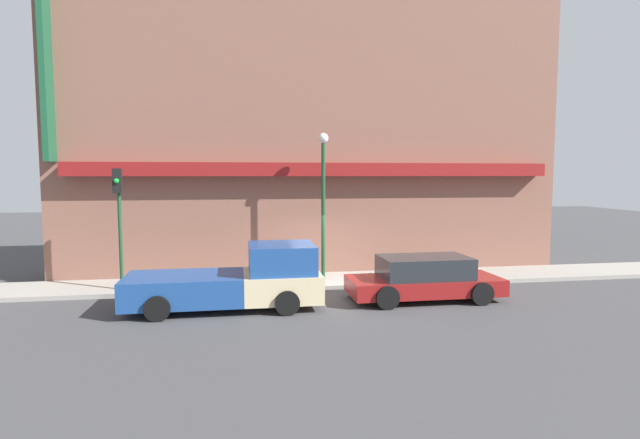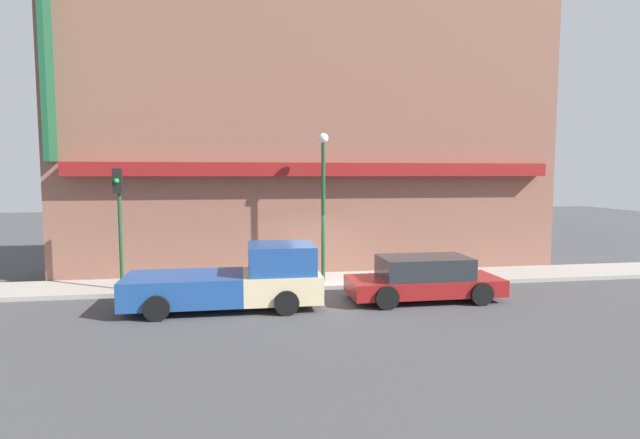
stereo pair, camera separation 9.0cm
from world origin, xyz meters
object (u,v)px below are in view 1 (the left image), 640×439
pickup_truck (238,280)px  traffic_light (119,207)px  street_lamp (323,189)px  parked_car (424,278)px  fire_hydrant (395,270)px

pickup_truck → traffic_light: 4.91m
street_lamp → traffic_light: bearing=-176.9°
street_lamp → traffic_light: 6.86m
pickup_truck → traffic_light: (-3.80, 2.32, 2.06)m
pickup_truck → street_lamp: (3.02, 2.69, 2.63)m
pickup_truck → parked_car: pickup_truck is taller
street_lamp → traffic_light: street_lamp is taller
parked_car → street_lamp: size_ratio=0.91×
fire_hydrant → traffic_light: traffic_light is taller
parked_car → street_lamp: street_lamp is taller
pickup_truck → parked_car: 5.79m
fire_hydrant → traffic_light: (-9.36, 0.02, 2.37)m
parked_car → pickup_truck: bearing=179.9°
pickup_truck → street_lamp: 4.83m
pickup_truck → fire_hydrant: pickup_truck is taller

